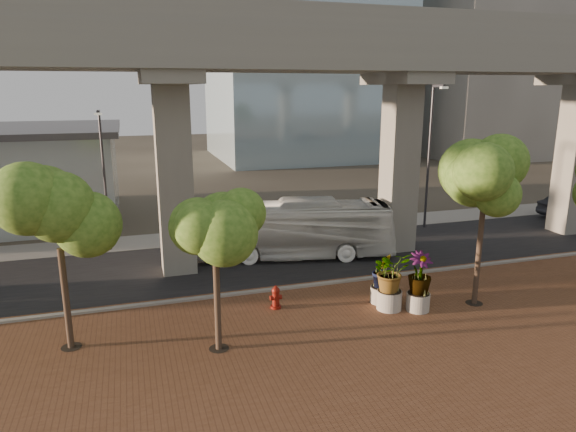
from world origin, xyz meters
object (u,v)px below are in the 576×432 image
object	(u,v)px
transit_bus	(289,230)
planter_front	(391,274)
fire_hydrant	(276,297)
parked_car	(574,207)

from	to	relation	value
transit_bus	planter_front	distance (m)	7.90
transit_bus	fire_hydrant	bearing A→B (deg)	170.97
transit_bus	fire_hydrant	size ratio (longest dim) A/B	11.35
transit_bus	parked_car	xyz separation A→B (m)	(21.55, 2.31, -0.74)
parked_car	fire_hydrant	distance (m)	25.51
parked_car	planter_front	bearing A→B (deg)	119.80
transit_bus	planter_front	xyz separation A→B (m)	(1.88, -7.67, 0.03)
planter_front	transit_bus	bearing A→B (deg)	103.80
planter_front	parked_car	bearing A→B (deg)	26.91
planter_front	fire_hydrant	bearing A→B (deg)	161.52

